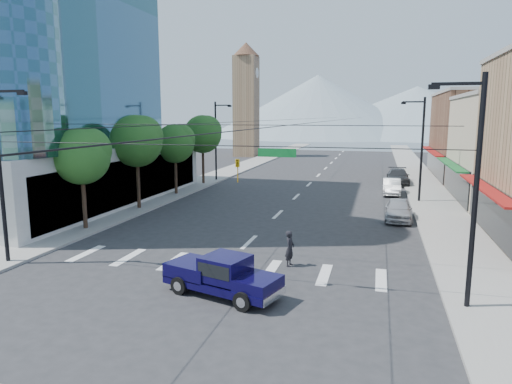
{
  "coord_description": "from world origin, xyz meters",
  "views": [
    {
      "loc": [
        7.23,
        -19.29,
        7.46
      ],
      "look_at": [
        0.34,
        6.33,
        3.0
      ],
      "focal_mm": 32.0,
      "sensor_mm": 36.0,
      "label": 1
    }
  ],
  "objects_px": {
    "pedestrian": "(290,248)",
    "parked_car_near": "(398,210)",
    "parked_car_mid": "(392,187)",
    "pickup_truck": "(222,274)",
    "parked_car_far": "(398,177)"
  },
  "relations": [
    {
      "from": "pedestrian",
      "to": "parked_car_near",
      "type": "height_order",
      "value": "pedestrian"
    },
    {
      "from": "parked_car_far",
      "to": "pickup_truck",
      "type": "bearing_deg",
      "value": -103.74
    },
    {
      "from": "parked_car_mid",
      "to": "pedestrian",
      "type": "bearing_deg",
      "value": -103.27
    },
    {
      "from": "parked_car_near",
      "to": "parked_car_far",
      "type": "bearing_deg",
      "value": 89.95
    },
    {
      "from": "pedestrian",
      "to": "parked_car_near",
      "type": "xyz_separation_m",
      "value": [
        5.64,
        12.03,
        -0.13
      ]
    },
    {
      "from": "parked_car_mid",
      "to": "parked_car_far",
      "type": "distance_m",
      "value": 7.01
    },
    {
      "from": "pedestrian",
      "to": "parked_car_far",
      "type": "xyz_separation_m",
      "value": [
        6.25,
        30.19,
        -0.07
      ]
    },
    {
      "from": "parked_car_near",
      "to": "parked_car_mid",
      "type": "height_order",
      "value": "parked_car_near"
    },
    {
      "from": "pickup_truck",
      "to": "parked_car_far",
      "type": "xyz_separation_m",
      "value": [
        8.28,
        34.65,
        -0.07
      ]
    },
    {
      "from": "pedestrian",
      "to": "parked_car_far",
      "type": "relative_size",
      "value": 0.31
    },
    {
      "from": "pedestrian",
      "to": "parked_car_near",
      "type": "relative_size",
      "value": 0.4
    },
    {
      "from": "pickup_truck",
      "to": "parked_car_near",
      "type": "height_order",
      "value": "pickup_truck"
    },
    {
      "from": "pedestrian",
      "to": "parked_car_mid",
      "type": "relative_size",
      "value": 0.4
    },
    {
      "from": "pedestrian",
      "to": "parked_car_mid",
      "type": "height_order",
      "value": "pedestrian"
    },
    {
      "from": "parked_car_mid",
      "to": "pickup_truck",
      "type": "bearing_deg",
      "value": -105.2
    }
  ]
}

